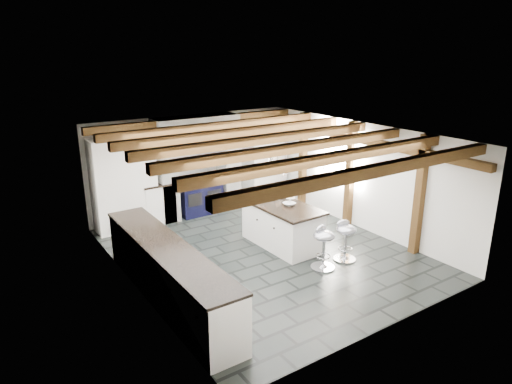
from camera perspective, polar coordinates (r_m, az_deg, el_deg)
ground at (r=8.87m, az=0.91°, el=-7.55°), size 6.00×6.00×0.00m
room_shell at (r=9.34m, az=-7.10°, el=0.64°), size 6.00×6.03×6.00m
range_cooker at (r=10.86m, az=-7.14°, el=-0.25°), size 1.00×0.63×0.99m
kitchen_island at (r=9.04m, az=3.28°, el=-4.09°), size 0.94×1.73×1.13m
bar_stool_near at (r=8.56m, az=11.14°, el=-5.39°), size 0.45×0.45×0.77m
bar_stool_far at (r=8.16m, az=8.41°, el=-6.25°), size 0.48×0.48×0.80m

